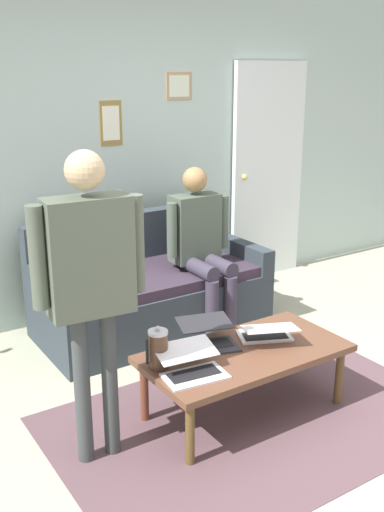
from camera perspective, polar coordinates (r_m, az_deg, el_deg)
ground_plane at (r=3.67m, az=8.45°, el=-15.51°), size 7.68×7.68×0.00m
area_rug at (r=3.69m, az=5.91°, el=-15.14°), size 2.33×1.52×0.01m
back_wall at (r=4.97m, az=-8.02°, el=10.01°), size 7.04×0.11×2.70m
interior_door at (r=5.82m, az=7.26°, el=7.88°), size 0.82×0.09×2.05m
couch at (r=4.71m, az=-4.12°, el=-3.42°), size 1.74×0.87×0.88m
coffee_table at (r=3.57m, az=5.08°, el=-9.57°), size 1.22×0.62×0.41m
laptop_left at (r=3.69m, az=7.10°, el=-7.31°), size 0.42×0.42×0.13m
laptop_center at (r=3.28m, az=-0.04°, el=-10.53°), size 0.37×0.36×0.13m
laptop_right at (r=3.59m, az=1.56°, el=-7.84°), size 0.40×0.40×0.13m
french_press at (r=3.31m, az=-3.25°, el=-8.86°), size 0.13×0.11×0.25m
person_standing at (r=2.94m, az=-9.72°, el=-1.43°), size 0.58×0.22×1.63m
person_seated at (r=4.56m, az=0.83°, el=1.49°), size 0.55×0.51×1.28m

